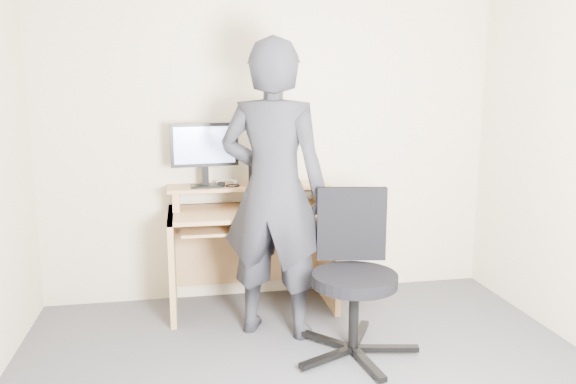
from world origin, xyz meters
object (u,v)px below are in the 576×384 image
object	(u,v)px
monitor	(205,149)
person	(274,191)
desk	(251,234)
office_chair	(353,267)

from	to	relation	value
monitor	person	world-z (taller)	person
monitor	desk	bearing A→B (deg)	-14.20
desk	office_chair	size ratio (longest dim) A/B	1.22
office_chair	desk	bearing A→B (deg)	132.00
monitor	person	size ratio (longest dim) A/B	0.25
desk	monitor	bearing A→B (deg)	173.27
monitor	office_chair	distance (m)	1.41
desk	monitor	xyz separation A→B (m)	(-0.32, 0.04, 0.64)
office_chair	person	size ratio (longest dim) A/B	0.51
desk	office_chair	xyz separation A→B (m)	(0.53, -0.87, -0.01)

